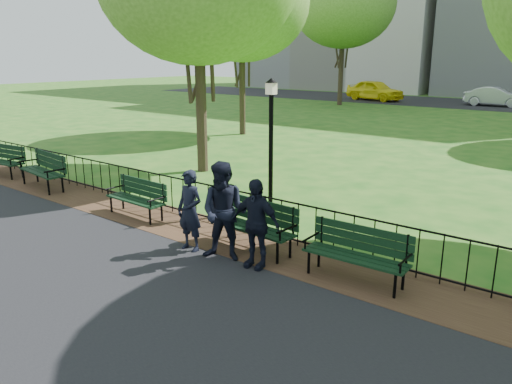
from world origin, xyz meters
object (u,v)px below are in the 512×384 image
Objects in this scene: tree_far_w at (344,3)px; park_bench_main at (236,213)px; tree_mid_w at (242,3)px; person_mid at (224,212)px; park_bench_left_a at (138,194)px; person_left at (190,211)px; taxi at (375,90)px; lamppost at (271,141)px; sedan_silver at (496,96)px; park_bench_right_a at (358,248)px; park_bench_left_c at (2,157)px; park_bench_left_b at (45,166)px; person_right at (255,223)px.

park_bench_main is at bearing -65.22° from tree_far_w.
tree_mid_w reaches higher than person_mid.
tree_mid_w is at bearing 120.08° from park_bench_left_a.
taxi is (-11.42, 32.68, 0.04)m from person_left.
person_left is at bearing -85.30° from lamppost.
tree_mid_w reaches higher than sedan_silver.
park_bench_right_a is at bearing -2.48° from person_mid.
park_bench_left_b is at bearing -7.54° from park_bench_left_c.
park_bench_left_c is 1.04× the size of person_mid.
park_bench_main is 0.49× the size of sedan_silver.
person_left is 0.86× the size of person_mid.
lamppost is 12.94m from tree_mid_w.
lamppost is at bearing 91.22° from person_mid.
park_bench_main is 1.15× the size of park_bench_right_a.
park_bench_right_a is 3.26m from person_left.
park_bench_right_a is 1.11× the size of person_right.
park_bench_left_c is 9.11m from person_left.
tree_far_w is 2.13× the size of taxi.
lamppost is at bearing 116.01° from person_right.
park_bench_left_a is at bearing -8.02° from park_bench_left_c.
taxi reaches higher than person_right.
tree_mid_w reaches higher than park_bench_main.
tree_far_w reaches higher than person_right.
sedan_silver is at bearing 97.77° from park_bench_right_a.
park_bench_main is at bearing 6.17° from park_bench_left_b.
person_mid reaches higher than taxi.
tree_far_w is (-3.33, 15.60, 1.33)m from tree_mid_w.
park_bench_right_a is 0.21× the size of tree_mid_w.
sedan_silver is at bearing 90.81° from person_right.
person_left is at bearing 164.39° from person_mid.
person_mid reaches higher than park_bench_right_a.
person_right is 35.01m from taxi.
park_bench_left_a is at bearing 178.37° from park_bench_right_a.
park_bench_right_a is (12.24, -0.04, -0.03)m from park_bench_left_c.
park_bench_main reaches higher than park_bench_left_c.
tree_far_w is 30.69m from person_left.
tree_mid_w is (-6.07, 11.21, 5.35)m from park_bench_left_a.
tree_far_w is (-12.39, 26.83, 6.56)m from park_bench_main.
lamppost reaches higher than sedan_silver.
park_bench_right_a is 1.14× the size of person_left.
park_bench_left_c is 10.58m from person_right.
person_right is at bearing -64.06° from tree_far_w.
tree_far_w reaches higher than park_bench_main.
person_right is (0.95, -0.59, 0.15)m from park_bench_main.
park_bench_left_a is at bearing -151.57° from taxi.
lamppost is at bearing 92.40° from person_left.
person_left is 33.70m from sedan_silver.
tree_far_w is (-15.02, 26.81, 6.65)m from park_bench_right_a.
person_mid is (3.30, -0.70, 0.39)m from park_bench_left_a.
sedan_silver reaches higher than park_bench_left_a.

